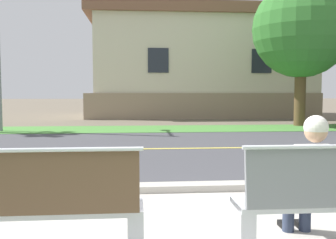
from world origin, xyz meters
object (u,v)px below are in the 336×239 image
at_px(bench_left, 44,209).
at_px(seated_person_white, 310,174).
at_px(shade_tree_far_left, 306,21).
at_px(bench_right, 329,202).

xyz_separation_m(bench_left, seated_person_white, (2.47, 0.17, 0.22)).
bearing_deg(shade_tree_far_left, bench_right, -113.36).
xyz_separation_m(seated_person_white, shade_tree_far_left, (5.46, 12.22, 3.76)).
height_order(bench_right, shade_tree_far_left, shade_tree_far_left).
distance_m(bench_left, shade_tree_far_left, 15.24).
bearing_deg(seated_person_white, bench_left, -176.09).
relative_size(bench_right, shade_tree_far_left, 0.25).
bearing_deg(bench_right, bench_left, 180.00).
distance_m(seated_person_white, shade_tree_far_left, 13.90).
relative_size(bench_right, seated_person_white, 1.38).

